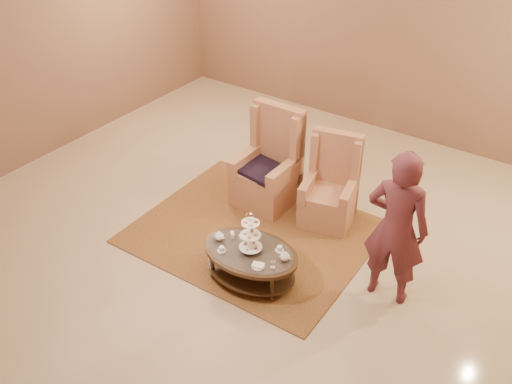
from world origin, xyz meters
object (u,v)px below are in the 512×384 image
Objects in this scene: tea_table at (251,256)px; armchair_left at (270,171)px; person at (396,228)px; armchair_right at (330,192)px.

armchair_left is (-0.72, 1.45, 0.11)m from tea_table.
armchair_left is at bearing -26.99° from person.
person is (2.07, -0.78, 0.45)m from armchair_left.
armchair_left is 1.14× the size of armchair_right.
person is at bearing -20.51° from armchair_left.
tea_table is 1.55m from armchair_right.
armchair_left reaches higher than tea_table.
tea_table is 0.65× the size of person.
tea_table is 0.87× the size of armchair_left.
armchair_left is at bearing 173.42° from armchair_right.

